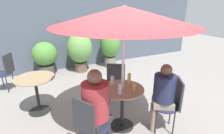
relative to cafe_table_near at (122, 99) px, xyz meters
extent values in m
plane|color=gray|center=(0.14, 0.09, -0.56)|extent=(20.00, 20.00, 0.00)
cube|color=#4C5666|center=(0.14, 3.51, 0.94)|extent=(10.00, 0.06, 3.00)
cylinder|color=black|center=(0.00, 0.00, -0.55)|extent=(0.43, 0.43, 0.01)
cylinder|color=black|center=(0.00, 0.00, -0.18)|extent=(0.06, 0.06, 0.72)
cylinder|color=#997F5B|center=(0.00, 0.00, 0.19)|extent=(0.72, 0.72, 0.02)
cylinder|color=black|center=(-1.29, 1.15, -0.55)|extent=(0.43, 0.43, 0.01)
cylinder|color=black|center=(-1.29, 1.15, -0.18)|extent=(0.06, 0.06, 0.72)
cylinder|color=#997F5B|center=(-1.29, 1.15, 0.19)|extent=(0.75, 0.75, 0.02)
cylinder|color=#232847|center=(-0.64, -0.34, -0.10)|extent=(0.44, 0.44, 0.02)
cylinder|color=#2D2D33|center=(-0.58, -0.14, -0.33)|extent=(0.02, 0.02, 0.45)
cube|color=#2D2D33|center=(-0.81, -0.43, 0.16)|extent=(0.20, 0.34, 0.49)
cylinder|color=#232847|center=(0.61, -0.38, -0.10)|extent=(0.44, 0.44, 0.02)
cylinder|color=#2D2D33|center=(0.65, -0.58, -0.33)|extent=(0.02, 0.02, 0.45)
cylinder|color=#2D2D33|center=(0.81, -0.34, -0.33)|extent=(0.02, 0.02, 0.45)
cylinder|color=#2D2D33|center=(0.41, -0.43, -0.33)|extent=(0.02, 0.02, 0.45)
cylinder|color=#2D2D33|center=(0.57, -0.19, -0.33)|extent=(0.02, 0.02, 0.45)
cube|color=#2D2D33|center=(0.78, -0.49, 0.16)|extent=(0.22, 0.33, 0.49)
cylinder|color=#232847|center=(-1.98, 2.54, -0.10)|extent=(0.44, 0.44, 0.02)
cylinder|color=#2D2D33|center=(-1.92, 2.34, -0.33)|extent=(0.02, 0.02, 0.45)
cylinder|color=#2D2D33|center=(-1.79, 2.60, -0.33)|extent=(0.02, 0.02, 0.45)
cylinder|color=#2D2D33|center=(-2.05, 2.73, -0.33)|extent=(0.02, 0.02, 0.45)
cube|color=#2D2D33|center=(-1.81, 2.45, 0.16)|extent=(0.19, 0.35, 0.49)
cylinder|color=#232847|center=(0.32, 0.82, -0.10)|extent=(0.44, 0.44, 0.02)
cylinder|color=#2D2D33|center=(0.12, 0.78, -0.33)|extent=(0.02, 0.02, 0.45)
cylinder|color=#2D2D33|center=(0.36, 0.62, -0.33)|extent=(0.02, 0.02, 0.45)
cylinder|color=#2D2D33|center=(0.28, 1.02, -0.33)|extent=(0.02, 0.02, 0.45)
cylinder|color=#2D2D33|center=(0.52, 0.86, -0.33)|extent=(0.02, 0.02, 0.45)
cube|color=#2D2D33|center=(0.21, 0.66, 0.16)|extent=(0.33, 0.23, 0.49)
cylinder|color=#2D2D33|center=(-0.44, -0.33, -0.33)|extent=(0.11, 0.11, 0.45)
cylinder|color=#2D2D33|center=(-0.52, -0.18, -0.33)|extent=(0.11, 0.11, 0.45)
cube|color=#2D2D33|center=(-0.60, -0.32, -0.03)|extent=(0.46, 0.45, 0.11)
cylinder|color=#9E2D33|center=(-0.60, -0.32, 0.29)|extent=(0.38, 0.38, 0.52)
sphere|color=brown|center=(-0.60, -0.32, 0.64)|extent=(0.20, 0.20, 0.20)
cylinder|color=gray|center=(0.51, -0.23, -0.33)|extent=(0.11, 0.11, 0.45)
cylinder|color=gray|center=(0.42, -0.36, -0.33)|extent=(0.11, 0.11, 0.45)
cube|color=gray|center=(0.58, -0.36, -0.03)|extent=(0.44, 0.43, 0.11)
cylinder|color=#232847|center=(0.58, -0.36, 0.24)|extent=(0.35, 0.35, 0.45)
sphere|color=brown|center=(0.58, -0.36, 0.56)|extent=(0.18, 0.18, 0.18)
cylinder|color=silver|center=(-0.14, -0.15, 0.29)|extent=(0.06, 0.06, 0.17)
cylinder|color=#B28433|center=(0.10, -0.18, 0.27)|extent=(0.06, 0.06, 0.15)
cylinder|color=#DBC65B|center=(0.18, 0.09, 0.30)|extent=(0.06, 0.06, 0.20)
cylinder|color=silver|center=(-0.10, 0.18, 0.28)|extent=(0.06, 0.06, 0.17)
cylinder|color=#47423D|center=(-0.91, 3.09, -0.38)|extent=(0.48, 0.48, 0.34)
ellipsoid|color=#4C8938|center=(-0.91, 3.09, 0.14)|extent=(0.72, 0.72, 0.71)
cylinder|color=brown|center=(0.14, 3.01, -0.40)|extent=(0.39, 0.39, 0.30)
ellipsoid|color=#609947|center=(0.14, 3.01, 0.22)|extent=(0.79, 0.79, 0.95)
cylinder|color=slate|center=(1.20, 2.98, -0.38)|extent=(0.38, 0.38, 0.34)
ellipsoid|color=#4C8938|center=(1.20, 2.98, 0.28)|extent=(0.68, 0.68, 0.99)
cylinder|color=silver|center=(0.00, 0.00, 0.48)|extent=(0.04, 0.04, 2.06)
cone|color=#B72D33|center=(0.00, 0.00, 1.37)|extent=(2.16, 2.16, 0.28)
camera|label=1|loc=(-1.31, -2.28, 1.53)|focal=28.00mm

